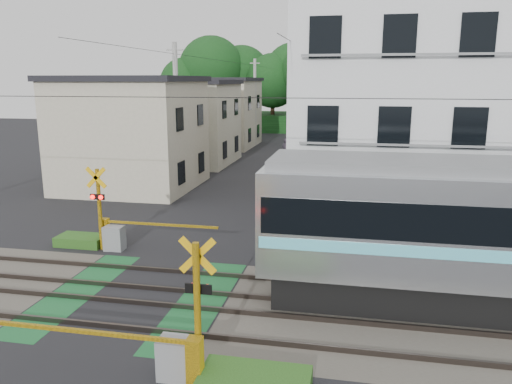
% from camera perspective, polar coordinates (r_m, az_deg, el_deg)
% --- Properties ---
extents(ground, '(120.00, 120.00, 0.00)m').
position_cam_1_polar(ground, '(15.02, -13.40, -11.55)').
color(ground, black).
extents(track_bed, '(120.00, 120.00, 0.14)m').
position_cam_1_polar(track_bed, '(15.00, -13.41, -11.42)').
color(track_bed, '#47423A').
rests_on(track_bed, ground).
extents(crossing_signal_near, '(4.74, 0.65, 3.09)m').
position_cam_1_polar(crossing_signal_near, '(10.78, -8.87, -17.31)').
color(crossing_signal_near, '#FAB70D').
rests_on(crossing_signal_near, ground).
extents(crossing_signal_far, '(4.74, 0.65, 3.09)m').
position_cam_1_polar(crossing_signal_far, '(18.94, -16.09, -4.29)').
color(crossing_signal_far, '#FAB70D').
rests_on(crossing_signal_far, ground).
extents(apartment_block, '(10.20, 8.36, 9.30)m').
position_cam_1_polar(apartment_block, '(22.07, 18.08, 8.37)').
color(apartment_block, silver).
rests_on(apartment_block, ground).
extents(houses_row, '(22.07, 31.35, 6.80)m').
position_cam_1_polar(houses_row, '(38.83, 2.83, 8.47)').
color(houses_row, beige).
rests_on(houses_row, ground).
extents(tree_hill, '(40.00, 12.45, 11.48)m').
position_cam_1_polar(tree_hill, '(61.03, 6.06, 12.33)').
color(tree_hill, '#143E16').
rests_on(tree_hill, ground).
extents(catenary, '(60.00, 5.04, 7.00)m').
position_cam_1_polar(catenary, '(12.64, 11.32, 1.58)').
color(catenary, '#2D2D33').
rests_on(catenary, ground).
extents(utility_poles, '(7.90, 42.00, 8.00)m').
position_cam_1_polar(utility_poles, '(36.13, 0.08, 9.51)').
color(utility_poles, '#A5A5A0').
rests_on(utility_poles, ground).
extents(pedestrian, '(0.79, 0.66, 1.84)m').
position_cam_1_polar(pedestrian, '(37.51, 3.41, 4.75)').
color(pedestrian, '#322C38').
rests_on(pedestrian, ground).
extents(weed_patches, '(10.25, 8.80, 0.40)m').
position_cam_1_polar(weed_patches, '(14.26, -7.02, -11.82)').
color(weed_patches, '#2D5E1E').
rests_on(weed_patches, ground).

